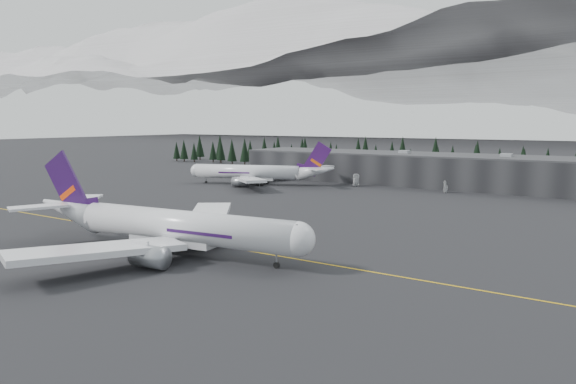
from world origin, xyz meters
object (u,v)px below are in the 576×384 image
Objects in this scene: gse_vehicle_b at (446,191)px; jet_main at (162,225)px; terminal at (427,169)px; jet_parked at (260,172)px; gse_vehicle_a at (356,185)px.

jet_main is at bearing -36.27° from gse_vehicle_b.
jet_parked is (-57.19, -37.95, -1.23)m from terminal.
jet_main reaches higher than jet_parked.
gse_vehicle_a is 35.04m from gse_vehicle_b.
gse_vehicle_b is (35.01, 1.56, 0.03)m from gse_vehicle_a.
gse_vehicle_b is at bearing 173.72° from jet_parked.
terminal is 2.71× the size of jet_parked.
gse_vehicle_a is at bearing 89.44° from jet_main.
jet_parked reaches higher than terminal.
jet_parked is 39.33m from gse_vehicle_a.
terminal is 31.35m from gse_vehicle_a.
jet_main reaches higher than gse_vehicle_b.
terminal is 68.65m from jet_parked.
gse_vehicle_a is at bearing -133.96° from terminal.
terminal is 36.23× the size of gse_vehicle_b.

